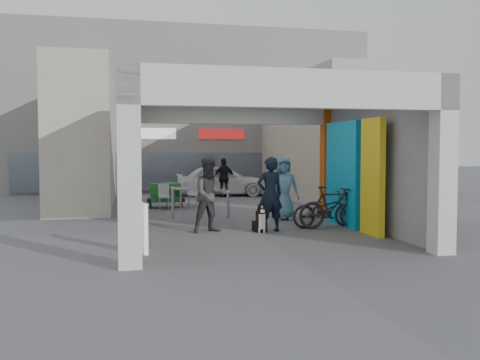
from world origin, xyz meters
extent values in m
plane|color=#55555A|center=(0.00, 0.00, 0.00)|extent=(90.00, 90.00, 0.00)
cube|color=beige|center=(-3.00, -4.00, 1.75)|extent=(0.40, 0.40, 3.50)
cube|color=beige|center=(-3.00, 2.00, 1.75)|extent=(0.40, 0.40, 3.50)
cube|color=beige|center=(3.00, -4.00, 1.75)|extent=(0.40, 0.40, 3.50)
cube|color=#C84B0B|center=(3.00, 2.00, 1.75)|extent=(0.40, 0.40, 3.50)
plane|color=silver|center=(-3.00, -1.00, 1.75)|extent=(0.00, 6.40, 6.40)
plane|color=#95959A|center=(3.00, -1.00, 1.75)|extent=(0.00, 6.40, 6.40)
cube|color=#0C93C6|center=(2.70, 0.20, 1.40)|extent=(0.15, 2.00, 2.80)
cube|color=yellow|center=(2.70, -1.60, 1.40)|extent=(0.15, 1.00, 2.80)
plane|color=#B8B8B3|center=(0.00, -1.00, 3.50)|extent=(6.40, 6.40, 0.00)
cube|color=beige|center=(0.00, 2.05, 3.15)|extent=(6.40, 0.30, 0.70)
cube|color=beige|center=(0.00, -4.05, 3.15)|extent=(6.40, 0.30, 0.70)
cube|color=white|center=(0.00, 2.22, 3.10)|extent=(4.20, 0.05, 0.55)
cube|color=silver|center=(0.00, 14.00, 4.00)|extent=(18.00, 4.00, 8.00)
cube|color=#515966|center=(0.00, 11.95, 1.00)|extent=(16.20, 0.06, 1.80)
cube|color=white|center=(-2.00, 11.96, 2.80)|extent=(2.60, 0.06, 0.50)
cube|color=red|center=(1.50, 11.96, 2.80)|extent=(2.20, 0.06, 0.50)
cube|color=#B6AF96|center=(-4.50, 7.50, 2.50)|extent=(2.00, 9.00, 5.00)
cube|color=#B6AF96|center=(4.50, 7.50, 2.50)|extent=(2.00, 9.00, 5.00)
cylinder|color=gray|center=(-1.69, 2.50, 0.46)|extent=(0.09, 0.09, 0.93)
cylinder|color=gray|center=(-0.07, 2.26, 0.41)|extent=(0.09, 0.09, 0.81)
cylinder|color=gray|center=(1.57, 2.51, 0.42)|extent=(0.09, 0.09, 0.85)
cube|color=white|center=(-2.75, -2.67, 0.50)|extent=(0.21, 0.55, 1.00)
cube|color=red|center=(-2.71, -2.67, 0.55)|extent=(0.13, 0.38, 0.40)
cube|color=white|center=(-2.75, 1.83, 0.50)|extent=(0.08, 0.55, 1.00)
cube|color=red|center=(-2.71, 1.83, 0.55)|extent=(0.04, 0.39, 0.40)
cylinder|color=#ADADB3|center=(-1.19, 5.10, 0.35)|extent=(0.06, 0.06, 0.70)
cylinder|color=#ADADB3|center=(-1.19, 5.10, 0.01)|extent=(0.43, 0.43, 0.02)
cylinder|color=#ADADB3|center=(-1.19, 5.10, 0.70)|extent=(0.68, 0.68, 0.05)
cube|color=#ADADB3|center=(-1.78, 4.90, 0.22)|extent=(0.37, 0.37, 0.44)
cube|color=#ADADB3|center=(-1.78, 5.08, 0.65)|extent=(0.37, 0.05, 0.44)
cube|color=#ADADB3|center=(-0.70, 5.59, 0.22)|extent=(0.37, 0.37, 0.44)
cube|color=#ADADB3|center=(-0.70, 5.76, 0.65)|extent=(0.37, 0.05, 0.44)
cube|color=#ADADB3|center=(-1.48, 5.68, 0.22)|extent=(0.37, 0.37, 0.44)
cube|color=#ADADB3|center=(-1.48, 5.86, 0.65)|extent=(0.37, 0.05, 0.44)
cube|color=black|center=(-1.66, 5.63, 0.16)|extent=(1.29, 0.65, 0.32)
cube|color=#1B5F20|center=(-1.66, 5.47, 0.32)|extent=(1.08, 0.38, 0.19)
cube|color=#1B5F20|center=(-1.66, 5.63, 0.54)|extent=(1.08, 0.38, 0.19)
cube|color=#1B5F20|center=(-1.66, 5.79, 0.75)|extent=(1.08, 0.38, 0.19)
cube|color=#1B5F20|center=(0.09, 7.84, 0.14)|extent=(0.54, 0.47, 0.28)
cube|color=#284C93|center=(0.09, 7.84, 0.42)|extent=(0.54, 0.47, 0.28)
cube|color=black|center=(0.20, -0.50, 0.13)|extent=(0.26, 0.35, 0.26)
cube|color=black|center=(0.20, -0.64, 0.33)|extent=(0.21, 0.18, 0.40)
cube|color=white|center=(0.20, -0.74, 0.29)|extent=(0.16, 0.03, 0.37)
cylinder|color=white|center=(0.14, -0.72, 0.15)|extent=(0.05, 0.05, 0.31)
cylinder|color=white|center=(0.26, -0.72, 0.15)|extent=(0.05, 0.05, 0.31)
sphere|color=black|center=(0.20, -0.66, 0.57)|extent=(0.21, 0.21, 0.21)
cube|color=white|center=(0.20, -0.77, 0.55)|extent=(0.09, 0.13, 0.07)
cone|color=black|center=(0.15, -0.62, 0.67)|extent=(0.08, 0.08, 0.09)
cone|color=black|center=(0.26, -0.62, 0.67)|extent=(0.08, 0.08, 0.09)
imported|color=black|center=(0.46, -0.54, 0.93)|extent=(0.74, 0.54, 1.87)
imported|color=#39393B|center=(-1.00, -0.29, 0.93)|extent=(1.03, 0.89, 1.85)
imported|color=#5585A5|center=(1.45, 1.60, 0.92)|extent=(0.95, 0.66, 1.84)
imported|color=black|center=(1.12, 9.31, 0.84)|extent=(1.05, 0.59, 1.69)
imported|color=black|center=(2.06, -0.14, 0.48)|extent=(1.86, 0.79, 0.95)
imported|color=black|center=(2.19, -0.33, 0.55)|extent=(1.85, 0.59, 1.10)
imported|color=white|center=(1.17, 10.02, 0.70)|extent=(4.31, 2.30, 1.39)
camera|label=1|loc=(-3.08, -13.35, 2.05)|focal=40.00mm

